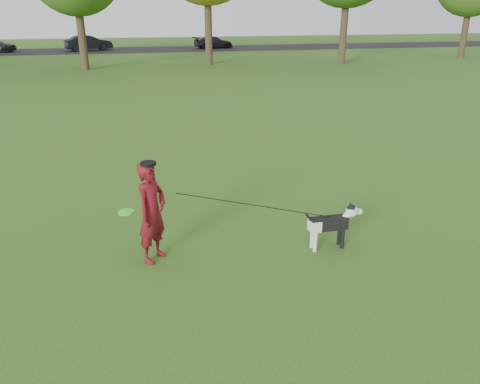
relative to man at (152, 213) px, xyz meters
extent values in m
plane|color=#285116|center=(1.31, -0.51, -0.77)|extent=(120.00, 120.00, 0.00)
cube|color=black|center=(1.31, 39.49, -0.76)|extent=(120.00, 7.00, 0.02)
imported|color=#5A0D0C|center=(0.00, 0.00, 0.00)|extent=(0.64, 0.67, 1.54)
cube|color=black|center=(2.69, -0.27, -0.34)|extent=(0.61, 0.19, 0.20)
cube|color=white|center=(2.46, -0.27, -0.35)|extent=(0.17, 0.19, 0.18)
cylinder|color=white|center=(2.46, -0.33, -0.60)|extent=(0.06, 0.06, 0.33)
cylinder|color=white|center=(2.46, -0.20, -0.60)|extent=(0.06, 0.06, 0.33)
cylinder|color=black|center=(2.92, -0.33, -0.60)|extent=(0.06, 0.06, 0.33)
cylinder|color=black|center=(2.92, -0.20, -0.60)|extent=(0.06, 0.06, 0.33)
cylinder|color=white|center=(2.96, -0.27, -0.29)|extent=(0.20, 0.12, 0.21)
sphere|color=white|center=(3.07, -0.27, -0.17)|extent=(0.19, 0.19, 0.19)
sphere|color=black|center=(3.06, -0.27, -0.13)|extent=(0.14, 0.14, 0.14)
cube|color=white|center=(3.17, -0.27, -0.19)|extent=(0.12, 0.07, 0.07)
sphere|color=black|center=(3.24, -0.27, -0.19)|extent=(0.04, 0.04, 0.04)
cone|color=black|center=(3.06, -0.32, -0.08)|extent=(0.07, 0.07, 0.08)
cone|color=black|center=(3.06, -0.22, -0.08)|extent=(0.07, 0.07, 0.08)
cylinder|color=black|center=(2.40, -0.27, -0.27)|extent=(0.21, 0.04, 0.28)
cylinder|color=black|center=(2.90, -0.27, -0.28)|extent=(0.13, 0.13, 0.02)
imported|color=black|center=(-3.34, 39.49, -0.08)|extent=(4.28, 2.58, 1.33)
imported|color=black|center=(8.05, 39.49, -0.20)|extent=(3.99, 2.22, 1.09)
cylinder|color=#3AFF20|center=(-0.36, -0.06, 0.07)|extent=(0.23, 0.23, 0.02)
cylinder|color=black|center=(0.00, 0.00, 0.76)|extent=(0.23, 0.23, 0.04)
cylinder|color=#38281C|center=(-2.69, 24.99, 1.33)|extent=(0.48, 0.48, 4.20)
cylinder|color=#38281C|center=(5.31, 25.99, 1.75)|extent=(0.48, 0.48, 5.04)
cylinder|color=#38281C|center=(14.31, 24.49, 1.65)|extent=(0.48, 0.48, 4.83)
cylinder|color=#38281C|center=(25.31, 26.49, 1.23)|extent=(0.48, 0.48, 3.99)
camera|label=1|loc=(-0.18, -6.40, 2.79)|focal=35.00mm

